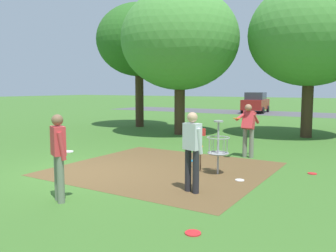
{
  "coord_description": "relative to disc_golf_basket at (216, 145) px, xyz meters",
  "views": [
    {
      "loc": [
        6.62,
        -6.5,
        2.2
      ],
      "look_at": [
        0.8,
        2.95,
        1.0
      ],
      "focal_mm": 37.27,
      "sensor_mm": 36.0,
      "label": 1
    }
  ],
  "objects": [
    {
      "name": "player_foreground_watching",
      "position": [
        0.23,
        -1.76,
        0.21
      ],
      "size": [
        0.49,
        0.44,
        1.71
      ],
      "color": "#232328",
      "rests_on": "ground"
    },
    {
      "name": "frisbee_far_left",
      "position": [
        1.24,
        -3.65,
        -0.74
      ],
      "size": [
        0.25,
        0.25,
        0.02
      ],
      "primitive_type": "cylinder",
      "color": "red",
      "rests_on": "ground"
    },
    {
      "name": "parked_car_leftmost",
      "position": [
        -6.26,
        22.98,
        0.17
      ],
      "size": [
        2.33,
        4.38,
        1.84
      ],
      "color": "maroon",
      "rests_on": "ground"
    },
    {
      "name": "tree_mid_right",
      "position": [
        -4.67,
        6.28,
        3.7
      ],
      "size": [
        5.53,
        5.53,
        6.82
      ],
      "color": "#422D1E",
      "rests_on": "ground"
    },
    {
      "name": "tree_near_right",
      "position": [
        -8.32,
        8.01,
        4.13
      ],
      "size": [
        4.76,
        4.76,
        6.93
      ],
      "color": "#422D1E",
      "rests_on": "ground"
    },
    {
      "name": "player_throwing",
      "position": [
        -1.69,
        -3.65,
        0.21
      ],
      "size": [
        0.49,
        0.45,
        1.71
      ],
      "color": "slate",
      "rests_on": "ground"
    },
    {
      "name": "tree_near_left",
      "position": [
        0.71,
        8.4,
        3.81
      ],
      "size": [
        5.38,
        5.38,
        6.87
      ],
      "color": "#422D1E",
      "rests_on": "ground"
    },
    {
      "name": "frisbee_mid_grass",
      "position": [
        0.77,
        -0.33,
        -0.74
      ],
      "size": [
        0.22,
        0.22,
        0.02
      ],
      "primitive_type": "cylinder",
      "color": "white",
      "rests_on": "ground"
    },
    {
      "name": "dirt_tee_pad",
      "position": [
        -1.43,
        -0.24,
        -0.75
      ],
      "size": [
        5.43,
        5.05,
        0.01
      ],
      "primitive_type": "cube",
      "color": "brown",
      "rests_on": "ground"
    },
    {
      "name": "frisbee_by_tee",
      "position": [
        -1.28,
        1.04,
        -0.74
      ],
      "size": [
        0.25,
        0.25,
        0.02
      ],
      "primitive_type": "cylinder",
      "color": "#1E93DB",
      "rests_on": "ground"
    },
    {
      "name": "player_waiting_left",
      "position": [
        0.0,
        2.49,
        0.23
      ],
      "size": [
        0.51,
        1.1,
        1.71
      ],
      "color": "slate",
      "rests_on": "ground"
    },
    {
      "name": "disc_golf_basket",
      "position": [
        0.0,
        0.0,
        0.0
      ],
      "size": [
        0.98,
        0.58,
        1.39
      ],
      "color": "#9E9EA3",
      "rests_on": "ground"
    },
    {
      "name": "parking_lot_strip",
      "position": [
        -3.03,
        22.97,
        -0.75
      ],
      "size": [
        36.0,
        6.0,
        0.01
      ],
      "primitive_type": "cube",
      "color": "#4C4C51",
      "rests_on": "ground"
    },
    {
      "name": "ground_plane",
      "position": [
        -3.03,
        -1.69,
        -0.75
      ],
      "size": [
        160.0,
        160.0,
        0.0
      ],
      "primitive_type": "plane",
      "color": "#3D6B28"
    },
    {
      "name": "frisbee_near_basket",
      "position": [
        2.14,
        1.28,
        -0.74
      ],
      "size": [
        0.23,
        0.23,
        0.02
      ],
      "primitive_type": "cylinder",
      "color": "red",
      "rests_on": "ground"
    }
  ]
}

